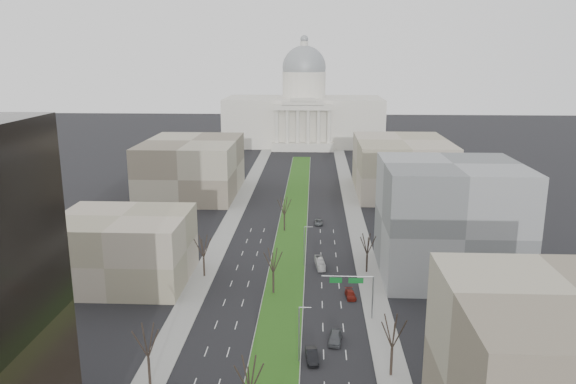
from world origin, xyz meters
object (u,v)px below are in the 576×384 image
(car_grey_far, at_px, (319,222))
(car_red, at_px, (350,294))
(car_black, at_px, (312,356))
(box_van, at_px, (320,263))
(car_grey_near, at_px, (335,337))

(car_grey_far, bearing_deg, car_red, -82.37)
(car_black, xyz_separation_m, car_grey_far, (1.40, 70.84, -0.18))
(car_grey_far, distance_m, box_van, 32.10)
(car_grey_near, height_order, car_grey_far, car_grey_near)
(car_grey_near, distance_m, box_van, 33.02)
(car_grey_near, distance_m, car_black, 6.90)
(car_grey_far, relative_size, box_van, 0.66)
(car_black, bearing_deg, car_grey_far, 82.59)
(car_grey_near, height_order, car_red, car_grey_near)
(car_red, xyz_separation_m, car_grey_far, (-5.88, 47.65, -0.00))
(car_black, xyz_separation_m, box_van, (1.53, 38.74, 0.14))
(car_black, relative_size, box_van, 0.72)
(car_grey_near, bearing_deg, car_black, -116.16)
(box_van, bearing_deg, car_grey_far, 83.44)
(car_grey_near, bearing_deg, car_grey_far, 98.79)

